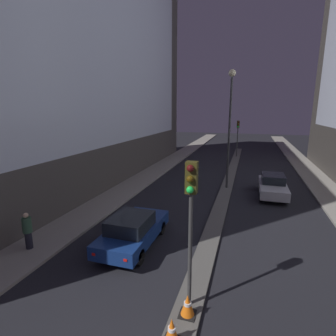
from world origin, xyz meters
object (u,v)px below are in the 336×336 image
Objects in this scene: traffic_light_mid at (238,130)px; pedestrian_on_left_sidewalk at (28,230)px; street_lamp at (230,110)px; traffic_cone_near at (172,331)px; traffic_light_near at (191,203)px; car_right_lane at (273,185)px; car_left_lane at (133,230)px; traffic_cone_far at (188,305)px.

traffic_light_mid reaches higher than pedestrian_on_left_sidewalk.
traffic_light_mid is 0.52× the size of street_lamp.
pedestrian_on_left_sidewalk is (-7.21, 2.65, 0.51)m from traffic_cone_near.
traffic_light_near is 7.82m from pedestrian_on_left_sidewalk.
traffic_light_mid is 1.02× the size of car_right_lane.
traffic_light_mid is 15.38m from car_right_lane.
street_lamp is at bearing 72.03° from car_left_lane.
car_right_lane is at bearing 75.26° from traffic_light_near.
traffic_cone_far is (0.05, -13.36, -5.47)m from street_lamp.
traffic_cone_near is (-0.12, -1.44, -2.95)m from traffic_light_near.
traffic_cone_far is 0.41× the size of pedestrian_on_left_sidewalk.
street_lamp is 14.43m from traffic_cone_far.
traffic_light_near is 3.01m from traffic_cone_far.
pedestrian_on_left_sidewalk is (-7.33, -25.87, -2.45)m from traffic_light_mid.
car_right_lane is (3.23, -14.80, -2.67)m from traffic_light_mid.
traffic_light_near is at bearing -90.00° from traffic_light_mid.
car_right_lane is 2.71× the size of pedestrian_on_left_sidewalk.
car_left_lane is (-3.23, 2.97, -2.67)m from traffic_light_near.
pedestrian_on_left_sidewalk is at bearing -133.66° from car_right_lane.
street_lamp is (0.00, 12.94, 2.49)m from traffic_light_near.
traffic_light_mid reaches higher than traffic_cone_far.
traffic_cone_near is 0.16× the size of car_right_lane.
traffic_cone_near is 0.16× the size of car_left_lane.
traffic_cone_near is 1.07× the size of traffic_cone_far.
car_right_lane is (6.46, 9.31, -0.00)m from car_left_lane.
car_left_lane is 11.33m from car_right_lane.
pedestrian_on_left_sidewalk is (-7.33, 1.21, -2.45)m from traffic_light_near.
traffic_cone_near is 5.40m from car_left_lane.
traffic_light_near is 2.77× the size of pedestrian_on_left_sidewalk.
traffic_light_near is at bearing -104.74° from car_right_lane.
traffic_light_mid is at bearing 82.36° from car_left_lane.
traffic_light_near reaches higher than car_right_lane.
pedestrian_on_left_sidewalk is (-7.33, -11.73, -4.94)m from street_lamp.
street_lamp reaches higher than car_right_lane.
traffic_cone_far is at bearing -12.45° from pedestrian_on_left_sidewalk.
pedestrian_on_left_sidewalk is at bearing 159.81° from traffic_cone_near.
car_right_lane is at bearing 76.25° from traffic_cone_near.
traffic_cone_far is (0.18, 1.02, -0.02)m from traffic_cone_near.
traffic_light_mid is at bearing 90.11° from traffic_cone_far.
car_right_lane is at bearing -77.68° from traffic_light_mid.
pedestrian_on_left_sidewalk is (-7.39, 1.63, 0.53)m from traffic_cone_far.
traffic_cone_far is at bearing -45.91° from car_left_lane.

